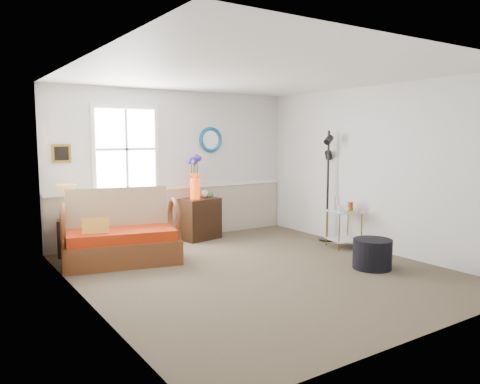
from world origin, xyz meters
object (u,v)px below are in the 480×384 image
ottoman (372,254)px  cabinet (200,219)px  lamp_stand (69,238)px  floor_lamp (328,186)px  loveseat (121,227)px  side_table (344,229)px

ottoman → cabinet: bearing=110.0°
lamp_stand → cabinet: cabinet is taller
floor_lamp → loveseat: bearing=156.6°
floor_lamp → lamp_stand: bearing=147.1°
loveseat → side_table: loveseat is taller
loveseat → cabinet: 1.86m
lamp_stand → floor_lamp: 4.30m
floor_lamp → ottoman: floor_lamp is taller
lamp_stand → loveseat: bearing=-56.0°
loveseat → floor_lamp: 3.56m
loveseat → ottoman: (2.77, -2.21, -0.32)m
loveseat → lamp_stand: loveseat is taller
lamp_stand → side_table: 4.32m
cabinet → lamp_stand: bearing=167.9°
cabinet → side_table: bearing=-60.0°
side_table → ottoman: 1.22m
loveseat → floor_lamp: floor_lamp is taller
loveseat → cabinet: (1.69, 0.75, -0.16)m
loveseat → lamp_stand: 0.99m
loveseat → floor_lamp: bearing=3.6°
cabinet → side_table: (1.64, -1.88, -0.06)m
loveseat → ottoman: size_ratio=3.03×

